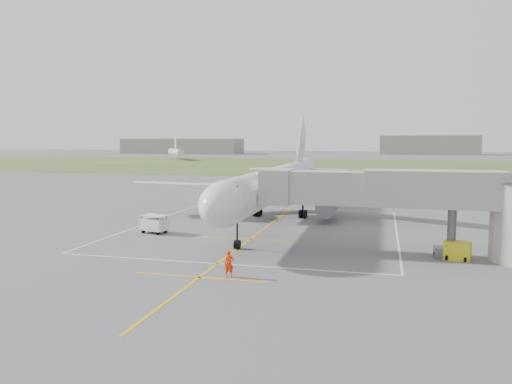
% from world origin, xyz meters
% --- Properties ---
extents(ground, '(700.00, 700.00, 0.00)m').
position_xyz_m(ground, '(0.00, 0.00, 0.00)').
color(ground, '#58585B').
rests_on(ground, ground).
extents(grass_strip, '(700.00, 120.00, 0.02)m').
position_xyz_m(grass_strip, '(0.00, 130.00, 0.01)').
color(grass_strip, '#3B5826').
rests_on(grass_strip, ground).
extents(apron_markings, '(28.20, 60.00, 0.01)m').
position_xyz_m(apron_markings, '(0.00, -5.82, 0.01)').
color(apron_markings, gold).
rests_on(apron_markings, ground).
extents(airliner, '(38.93, 46.75, 13.52)m').
position_xyz_m(airliner, '(-0.00, 0.75, 4.39)').
color(airliner, silver).
rests_on(airliner, ground).
extents(jet_bridge, '(23.40, 5.00, 7.20)m').
position_xyz_m(jet_bridge, '(15.72, -13.50, 4.74)').
color(jet_bridge, '#A39F93').
rests_on(jet_bridge, ground).
extents(gpu_unit, '(2.27, 1.85, 1.50)m').
position_xyz_m(gpu_unit, '(18.43, -13.95, 0.74)').
color(gpu_unit, gold).
rests_on(gpu_unit, ground).
extents(baggage_cart, '(3.06, 2.31, 1.89)m').
position_xyz_m(baggage_cart, '(-10.51, -9.40, 0.97)').
color(baggage_cart, silver).
rests_on(baggage_cart, ground).
extents(ramp_worker_nose, '(0.81, 0.69, 1.89)m').
position_xyz_m(ramp_worker_nose, '(2.02, -23.36, 0.95)').
color(ramp_worker_nose, red).
rests_on(ramp_worker_nose, ground).
extents(ramp_worker_wing, '(1.00, 1.09, 1.80)m').
position_xyz_m(ramp_worker_wing, '(-6.19, 2.79, 0.90)').
color(ramp_worker_wing, red).
rests_on(ramp_worker_wing, ground).
extents(distant_hangars, '(345.00, 49.00, 12.00)m').
position_xyz_m(distant_hangars, '(-16.15, 265.19, 5.17)').
color(distant_hangars, gray).
rests_on(distant_hangars, ground).
extents(distant_aircraft, '(194.80, 39.57, 8.85)m').
position_xyz_m(distant_aircraft, '(2.42, 171.11, 3.59)').
color(distant_aircraft, silver).
rests_on(distant_aircraft, ground).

